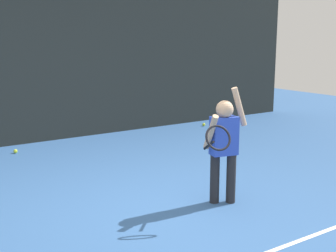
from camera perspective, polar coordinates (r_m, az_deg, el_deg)
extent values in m
plane|color=#335B93|center=(4.90, 0.31, -11.42)|extent=(20.00, 20.00, 0.00)
cube|color=#282D2B|center=(8.34, -16.13, 8.58)|extent=(12.00, 0.08, 3.10)
cylinder|color=slate|center=(8.39, -16.29, 9.10)|extent=(0.09, 0.09, 3.25)
cylinder|color=slate|center=(11.58, 12.92, 9.80)|extent=(0.09, 0.09, 3.25)
cylinder|color=#232326|center=(5.18, 6.05, -6.77)|extent=(0.11, 0.11, 0.58)
cylinder|color=#232326|center=(5.21, 8.14, -6.73)|extent=(0.11, 0.11, 0.58)
cube|color=blue|center=(5.06, 7.24, -1.26)|extent=(0.33, 0.24, 0.44)
sphere|color=tan|center=(5.00, 7.33, 2.16)|extent=(0.20, 0.20, 0.20)
cylinder|color=tan|center=(5.10, 9.18, 2.48)|extent=(0.22, 0.12, 0.46)
cylinder|color=tan|center=(4.91, 5.55, -0.80)|extent=(0.14, 0.30, 0.43)
cylinder|color=black|center=(4.79, 5.31, -2.49)|extent=(0.09, 0.24, 0.15)
torus|color=black|center=(4.57, 6.49, -1.53)|extent=(0.31, 0.23, 0.26)
sphere|color=#CCE033|center=(7.78, -19.10, -3.10)|extent=(0.07, 0.07, 0.07)
sphere|color=#CCE033|center=(9.61, 4.64, 0.20)|extent=(0.07, 0.07, 0.07)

